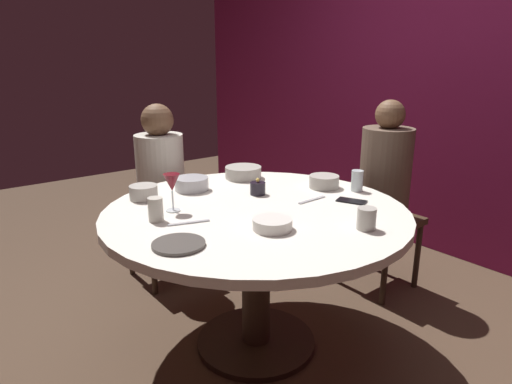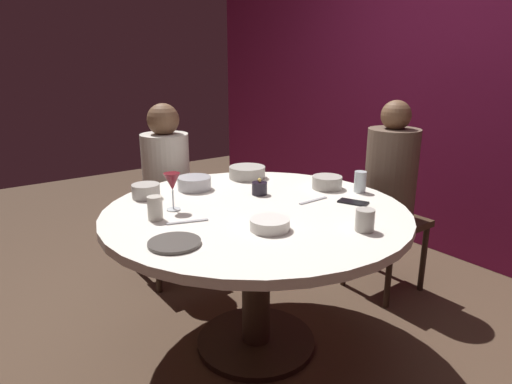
{
  "view_description": "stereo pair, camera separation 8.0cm",
  "coord_description": "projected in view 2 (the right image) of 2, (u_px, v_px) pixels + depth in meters",
  "views": [
    {
      "loc": [
        1.54,
        -1.24,
        1.4
      ],
      "look_at": [
        0.0,
        0.0,
        0.81
      ],
      "focal_mm": 31.27,
      "sensor_mm": 36.0,
      "label": 1
    },
    {
      "loc": [
        1.59,
        -1.17,
        1.4
      ],
      "look_at": [
        0.0,
        0.0,
        0.81
      ],
      "focal_mm": 31.27,
      "sensor_mm": 36.0,
      "label": 2
    }
  ],
  "objects": [
    {
      "name": "cup_by_right_diner",
      "position": [
        155.0,
        208.0,
        1.92
      ],
      "size": [
        0.06,
        0.06,
        0.11
      ],
      "primitive_type": "cylinder",
      "color": "beige",
      "rests_on": "dining_table"
    },
    {
      "name": "seated_diner_left",
      "position": [
        166.0,
        173.0,
        2.83
      ],
      "size": [
        0.4,
        0.4,
        1.15
      ],
      "rotation": [
        0.0,
        0.0,
        6.28
      ],
      "color": "#3F2D1E",
      "rests_on": "ground"
    },
    {
      "name": "fork_near_plate",
      "position": [
        187.0,
        222.0,
        1.9
      ],
      "size": [
        0.07,
        0.18,
        0.01
      ],
      "primitive_type": "cube",
      "rotation": [
        0.0,
        0.0,
        -0.32
      ],
      "color": "#B7B7BC",
      "rests_on": "dining_table"
    },
    {
      "name": "cup_near_candle",
      "position": [
        365.0,
        220.0,
        1.8
      ],
      "size": [
        0.08,
        0.08,
        0.09
      ],
      "primitive_type": "cylinder",
      "color": "#B2ADA3",
      "rests_on": "dining_table"
    },
    {
      "name": "bowl_serving_large",
      "position": [
        194.0,
        183.0,
        2.38
      ],
      "size": [
        0.18,
        0.18,
        0.07
      ],
      "primitive_type": "cylinder",
      "color": "#B7B7BC",
      "rests_on": "dining_table"
    },
    {
      "name": "candle_holder",
      "position": [
        259.0,
        188.0,
        2.29
      ],
      "size": [
        0.08,
        0.08,
        0.09
      ],
      "color": "black",
      "rests_on": "dining_table"
    },
    {
      "name": "cell_phone",
      "position": [
        353.0,
        202.0,
        2.16
      ],
      "size": [
        0.16,
        0.12,
        0.01
      ],
      "primitive_type": "cube",
      "rotation": [
        0.0,
        0.0,
        1.96
      ],
      "color": "black",
      "rests_on": "dining_table"
    },
    {
      "name": "dinner_plate",
      "position": [
        174.0,
        243.0,
        1.67
      ],
      "size": [
        0.2,
        0.2,
        0.01
      ],
      "primitive_type": "cylinder",
      "color": "#4C4742",
      "rests_on": "dining_table"
    },
    {
      "name": "cup_by_left_diner",
      "position": [
        360.0,
        182.0,
        2.33
      ],
      "size": [
        0.06,
        0.06,
        0.11
      ],
      "primitive_type": "cylinder",
      "color": "silver",
      "rests_on": "dining_table"
    },
    {
      "name": "back_wall",
      "position": [
        479.0,
        76.0,
        2.98
      ],
      "size": [
        6.0,
        0.1,
        2.6
      ],
      "primitive_type": "cube",
      "color": "maroon",
      "rests_on": "ground"
    },
    {
      "name": "bowl_salad_center",
      "position": [
        270.0,
        224.0,
        1.82
      ],
      "size": [
        0.16,
        0.16,
        0.05
      ],
      "primitive_type": "cylinder",
      "color": "silver",
      "rests_on": "dining_table"
    },
    {
      "name": "bowl_small_white",
      "position": [
        247.0,
        172.0,
        2.61
      ],
      "size": [
        0.21,
        0.21,
        0.07
      ],
      "primitive_type": "cylinder",
      "color": "#B2ADA3",
      "rests_on": "dining_table"
    },
    {
      "name": "knife_near_plate",
      "position": [
        313.0,
        201.0,
        2.19
      ],
      "size": [
        0.02,
        0.18,
        0.01
      ],
      "primitive_type": "cube",
      "rotation": [
        0.0,
        0.0,
        0.04
      ],
      "color": "#B7B7BC",
      "rests_on": "dining_table"
    },
    {
      "name": "wine_glass",
      "position": [
        172.0,
        183.0,
        2.03
      ],
      "size": [
        0.08,
        0.08,
        0.18
      ],
      "color": "silver",
      "rests_on": "dining_table"
    },
    {
      "name": "dining_table",
      "position": [
        256.0,
        236.0,
        2.12
      ],
      "size": [
        1.42,
        1.42,
        0.73
      ],
      "color": "silver",
      "rests_on": "ground"
    },
    {
      "name": "bowl_sauce_side",
      "position": [
        327.0,
        182.0,
        2.4
      ],
      "size": [
        0.16,
        0.16,
        0.07
      ],
      "primitive_type": "cylinder",
      "color": "#B2ADA3",
      "rests_on": "dining_table"
    },
    {
      "name": "bowl_rice_portion",
      "position": [
        146.0,
        191.0,
        2.24
      ],
      "size": [
        0.14,
        0.14,
        0.07
      ],
      "primitive_type": "cylinder",
      "color": "#B2ADA3",
      "rests_on": "dining_table"
    },
    {
      "name": "ground_plane",
      "position": [
        256.0,
        343.0,
        2.29
      ],
      "size": [
        8.0,
        8.0,
        0.0
      ],
      "primitive_type": "plane",
      "color": "#4C3828"
    },
    {
      "name": "seated_diner_back",
      "position": [
        390.0,
        178.0,
        2.66
      ],
      "size": [
        0.4,
        0.4,
        1.18
      ],
      "rotation": [
        0.0,
        0.0,
        4.71
      ],
      "color": "#3F2D1E",
      "rests_on": "ground"
    }
  ]
}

